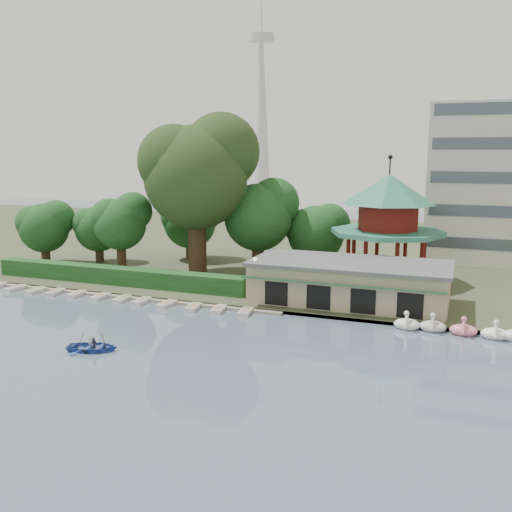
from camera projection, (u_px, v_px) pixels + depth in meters
The scene contains 14 objects.
ground_plane at pixel (132, 375), 37.66m from camera, with size 220.00×220.00×0.00m, color slate.
shore at pixel (323, 248), 85.49m from camera, with size 220.00×70.00×0.40m, color #424930.
embankment at pixel (233, 307), 53.56m from camera, with size 220.00×0.60×0.30m, color gray.
dock at pixel (124, 296), 57.61m from camera, with size 34.00×1.60×0.24m, color gray.
boathouse at pixel (350, 281), 54.01m from camera, with size 18.60×9.39×3.90m.
pavilion at pixel (388, 217), 61.61m from camera, with size 12.40×12.40×13.50m.
broadcast_tower at pixel (261, 86), 174.77m from camera, with size 8.00×8.00×96.00m.
hedge at pixel (117, 276), 61.46m from camera, with size 30.00×2.00×1.80m, color #1E4E20.
lamp_post at pixel (255, 271), 54.02m from camera, with size 0.36×0.36×4.28m.
big_tree at pixel (198, 169), 64.36m from camera, with size 12.95×12.07×18.49m.
small_trees at pixel (193, 221), 69.91m from camera, with size 40.21×16.66×11.08m.
swan_boats at pixel (490, 333), 45.13m from camera, with size 14.78×2.11×1.92m.
moored_rowboats at pixel (110, 298), 56.58m from camera, with size 30.08×2.71×0.36m.
rowboat_with_passengers at pixel (92, 344), 42.16m from camera, with size 6.10×5.11×2.01m.
Camera 1 is at (20.14, -30.44, 14.67)m, focal length 40.00 mm.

